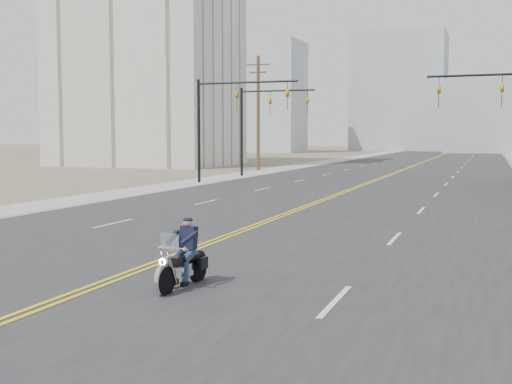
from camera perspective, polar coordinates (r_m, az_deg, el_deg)
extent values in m
cube|color=#303033|center=(78.19, 14.45, 2.49)|extent=(20.00, 200.00, 0.01)
cube|color=#A5A5A0|center=(80.15, 6.23, 2.67)|extent=(3.00, 200.00, 0.01)
cylinder|color=black|center=(43.93, -5.11, 5.39)|extent=(0.20, 0.20, 7.00)
cylinder|color=black|center=(42.70, -0.83, 9.72)|extent=(7.00, 0.14, 0.14)
imported|color=#BF8C0C|center=(42.91, -1.71, 8.83)|extent=(0.21, 0.26, 1.30)
imported|color=#BF8C0C|center=(41.74, 2.81, 8.93)|extent=(0.21, 0.26, 1.30)
cylinder|color=black|center=(39.91, 20.04, 9.76)|extent=(7.00, 0.14, 0.14)
imported|color=#BF8C0C|center=(39.86, 21.03, 8.80)|extent=(0.21, 0.26, 1.30)
imported|color=#BF8C0C|center=(39.97, 15.95, 8.92)|extent=(0.21, 0.26, 1.30)
cylinder|color=black|center=(51.28, -1.28, 5.34)|extent=(0.20, 0.20, 7.00)
cylinder|color=black|center=(50.39, 1.93, 8.99)|extent=(6.00, 0.14, 0.14)
imported|color=#BF8C0C|center=(50.54, 1.27, 8.24)|extent=(0.21, 0.26, 1.30)
imported|color=#BF8C0C|center=(49.65, 4.58, 8.28)|extent=(0.21, 0.26, 1.30)
cylinder|color=brown|center=(59.33, 0.19, 6.98)|extent=(0.30, 0.30, 10.50)
cube|color=brown|center=(59.66, 0.19, 11.25)|extent=(2.20, 0.12, 0.12)
cube|color=brown|center=(59.58, 0.19, 10.59)|extent=(1.60, 0.12, 0.12)
cube|color=silver|center=(73.16, -9.70, 14.20)|extent=(18.00, 14.00, 30.00)
cube|color=#B7BCC6|center=(130.20, 0.93, 8.41)|extent=(14.00, 12.00, 22.00)
cube|color=#ADB2B7|center=(132.81, 20.35, 6.30)|extent=(18.00, 14.00, 14.00)
cube|color=#ADB2B7|center=(149.38, 12.62, 8.61)|extent=(20.00, 15.00, 26.00)
cube|color=#ADB2B7|center=(149.42, -2.64, 6.80)|extent=(12.00, 12.00, 16.00)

